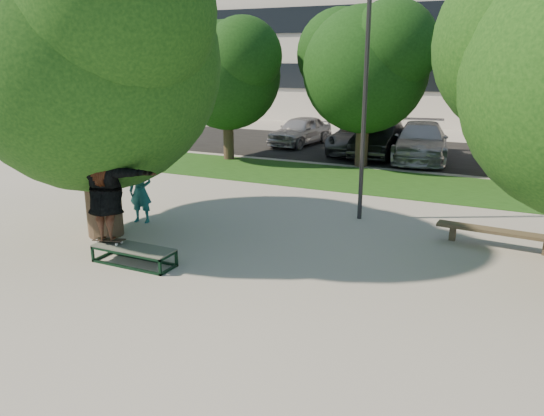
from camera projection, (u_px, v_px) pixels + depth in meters
The scene contains 17 objects.
ground at pixel (237, 279), 10.37m from camera, with size 120.00×120.00×0.00m, color gray.
grass_strip at pixel (397, 183), 18.20m from camera, with size 30.00×4.00×0.02m, color #183F12.
asphalt_strip at pixel (407, 152), 24.26m from camera, with size 40.00×8.00×0.01m, color black.
tree_left at pixel (90, 46), 11.88m from camera, with size 6.96×5.95×7.12m.
bg_tree_left at pixel (226, 69), 21.67m from camera, with size 5.28×4.51×5.77m.
bg_tree_mid at pixel (364, 62), 20.20m from camera, with size 5.76×4.92×6.24m.
bg_tree_right at pixel (520, 79), 17.63m from camera, with size 5.04×4.31×5.43m.
lamppost at pixel (365, 100), 13.43m from camera, with size 0.25×0.15×6.11m.
office_building at pixel (434, 0), 36.78m from camera, with size 30.00×14.12×16.00m.
grind_box at pixel (134, 256), 11.09m from camera, with size 1.80×0.60×0.38m.
skater_rig at pixel (105, 197), 11.03m from camera, with size 2.38×1.38×1.95m.
bystander at pixel (141, 191), 13.78m from camera, with size 0.62×0.40×1.69m, color #1B6368.
bench at pixel (498, 233), 12.03m from camera, with size 2.73×0.56×0.42m.
car_silver_a at pixel (300, 131), 26.10m from camera, with size 1.67×4.15×1.41m, color #ADADB2.
car_dark at pixel (377, 139), 23.06m from camera, with size 1.59×4.56×1.50m, color black.
car_grey at pixel (359, 137), 23.98m from camera, with size 2.33×5.06×1.41m, color #545459.
car_silver_b at pixel (421, 141), 22.33m from camera, with size 2.16×5.31×1.54m, color #A3A3A8.
Camera 1 is at (4.74, -8.36, 4.19)m, focal length 35.00 mm.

